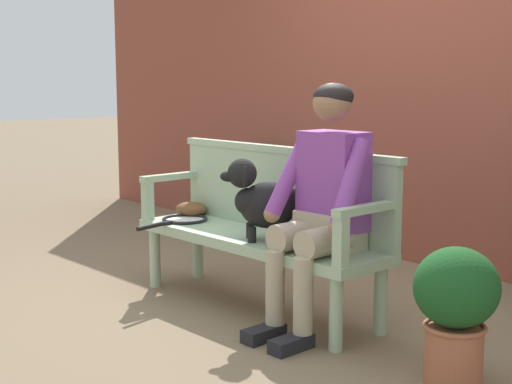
% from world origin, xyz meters
% --- Properties ---
extents(ground_plane, '(40.00, 40.00, 0.00)m').
position_xyz_m(ground_plane, '(0.00, 0.00, 0.00)').
color(ground_plane, '#7A664C').
extents(brick_garden_fence, '(8.00, 0.30, 2.64)m').
position_xyz_m(brick_garden_fence, '(0.00, 1.73, 1.32)').
color(brick_garden_fence, brown).
rests_on(brick_garden_fence, ground).
extents(hedge_bush_mid_right, '(0.76, 0.68, 0.74)m').
position_xyz_m(hedge_bush_mid_right, '(-1.58, 1.40, 0.37)').
color(hedge_bush_mid_right, '#194C1E').
rests_on(hedge_bush_mid_right, ground).
extents(garden_bench, '(1.70, 0.47, 0.44)m').
position_xyz_m(garden_bench, '(0.00, 0.00, 0.38)').
color(garden_bench, '#9EB793').
rests_on(garden_bench, ground).
extents(bench_backrest, '(1.74, 0.06, 0.50)m').
position_xyz_m(bench_backrest, '(0.00, 0.20, 0.69)').
color(bench_backrest, '#9EB793').
rests_on(bench_backrest, garden_bench).
extents(bench_armrest_left_end, '(0.06, 0.47, 0.28)m').
position_xyz_m(bench_armrest_left_end, '(-0.81, -0.08, 0.64)').
color(bench_armrest_left_end, '#9EB793').
rests_on(bench_armrest_left_end, garden_bench).
extents(bench_armrest_right_end, '(0.06, 0.47, 0.28)m').
position_xyz_m(bench_armrest_right_end, '(0.81, -0.08, 0.64)').
color(bench_armrest_right_end, '#9EB793').
rests_on(bench_armrest_right_end, garden_bench).
extents(person_seated, '(0.56, 0.63, 1.31)m').
position_xyz_m(person_seated, '(0.52, -0.01, 0.71)').
color(person_seated, black).
rests_on(person_seated, ground).
extents(dog_on_bench, '(0.38, 0.43, 0.46)m').
position_xyz_m(dog_on_bench, '(0.12, -0.07, 0.67)').
color(dog_on_bench, black).
rests_on(dog_on_bench, garden_bench).
extents(tennis_racket, '(0.34, 0.58, 0.03)m').
position_xyz_m(tennis_racket, '(-0.62, -0.07, 0.45)').
color(tennis_racket, black).
rests_on(tennis_racket, garden_bench).
extents(baseball_glove, '(0.25, 0.21, 0.09)m').
position_xyz_m(baseball_glove, '(-0.74, 0.09, 0.48)').
color(baseball_glove, brown).
rests_on(baseball_glove, garden_bench).
extents(potted_plant, '(0.37, 0.37, 0.61)m').
position_xyz_m(potted_plant, '(1.38, -0.08, 0.35)').
color(potted_plant, '#A85B3D').
rests_on(potted_plant, ground).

